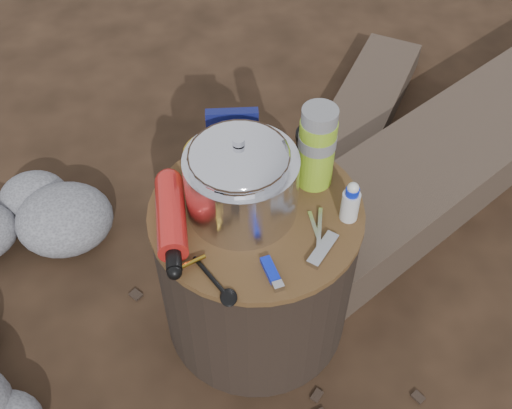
{
  "coord_description": "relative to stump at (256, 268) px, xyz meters",
  "views": [
    {
      "loc": [
        -0.11,
        -0.92,
        1.54
      ],
      "look_at": [
        0.0,
        0.0,
        0.48
      ],
      "focal_mm": 43.15,
      "sensor_mm": 36.0,
      "label": 1
    }
  ],
  "objects": [
    {
      "name": "travel_mug",
      "position": [
        0.15,
        0.11,
        0.29
      ],
      "size": [
        0.08,
        0.08,
        0.12
      ],
      "primitive_type": "cylinder",
      "color": "black",
      "rests_on": "stump"
    },
    {
      "name": "rock_ring",
      "position": [
        -0.7,
        0.11,
        -0.14
      ],
      "size": [
        0.42,
        0.93,
        0.18
      ],
      "primitive_type": null,
      "color": "slate",
      "rests_on": "ground"
    },
    {
      "name": "pot_grabber",
      "position": [
        0.13,
        -0.08,
        0.24
      ],
      "size": [
        0.04,
        0.12,
        0.01
      ],
      "primitive_type": null,
      "rotation": [
        0.0,
        0.0,
        -0.08
      ],
      "color": "#B2B3B8",
      "rests_on": "stump"
    },
    {
      "name": "stump",
      "position": [
        0.0,
        0.0,
        0.0
      ],
      "size": [
        0.5,
        0.5,
        0.46
      ],
      "primitive_type": "cylinder",
      "color": "black",
      "rests_on": "ground"
    },
    {
      "name": "foil_windscreen",
      "position": [
        -0.03,
        0.01,
        0.31
      ],
      "size": [
        0.25,
        0.25,
        0.16
      ],
      "primitive_type": "cylinder",
      "color": "silver",
      "rests_on": "stump"
    },
    {
      "name": "lighter",
      "position": [
        0.01,
        -0.18,
        0.24
      ],
      "size": [
        0.04,
        0.09,
        0.02
      ],
      "primitive_type": "cube",
      "rotation": [
        0.0,
        0.0,
        0.24
      ],
      "color": "#0B20BA",
      "rests_on": "stump"
    },
    {
      "name": "multitool",
      "position": [
        0.13,
        -0.14,
        0.24
      ],
      "size": [
        0.09,
        0.1,
        0.01
      ],
      "primitive_type": "cube",
      "rotation": [
        0.0,
        0.0,
        -0.68
      ],
      "color": "#B2B3B8",
      "rests_on": "stump"
    },
    {
      "name": "food_pouch",
      "position": [
        -0.04,
        0.16,
        0.31
      ],
      "size": [
        0.12,
        0.04,
        0.16
      ],
      "primitive_type": "cube",
      "rotation": [
        0.0,
        0.0,
        -0.07
      ],
      "color": "#0E134F",
      "rests_on": "stump"
    },
    {
      "name": "fuel_bottle",
      "position": [
        -0.19,
        -0.02,
        0.26
      ],
      "size": [
        0.07,
        0.28,
        0.07
      ],
      "primitive_type": null,
      "rotation": [
        0.0,
        0.0,
        0.02
      ],
      "color": "red",
      "rests_on": "stump"
    },
    {
      "name": "thermos",
      "position": [
        0.15,
        0.08,
        0.34
      ],
      "size": [
        0.09,
        0.09,
        0.21
      ],
      "primitive_type": "cylinder",
      "color": "#84B122",
      "rests_on": "stump"
    },
    {
      "name": "ground",
      "position": [
        0.0,
        0.0,
        -0.23
      ],
      "size": [
        60.0,
        60.0,
        0.0
      ],
      "primitive_type": "plane",
      "color": "black",
      "rests_on": "ground"
    },
    {
      "name": "camping_pot",
      "position": [
        -0.04,
        0.0,
        0.34
      ],
      "size": [
        0.21,
        0.21,
        0.21
      ],
      "primitive_type": "cylinder",
      "color": "silver",
      "rests_on": "stump"
    },
    {
      "name": "log_main",
      "position": [
        0.97,
        0.64,
        -0.14
      ],
      "size": [
        1.99,
        1.48,
        0.18
      ],
      "primitive_type": "cube",
      "rotation": [
        0.0,
        0.0,
        -0.99
      ],
      "color": "#3E3126",
      "rests_on": "ground"
    },
    {
      "name": "squeeze_bottle",
      "position": [
        0.21,
        -0.05,
        0.28
      ],
      "size": [
        0.04,
        0.04,
        0.1
      ],
      "primitive_type": "cylinder",
      "color": "silver",
      "rests_on": "stump"
    },
    {
      "name": "log_small",
      "position": [
        0.42,
        0.67,
        -0.18
      ],
      "size": [
        0.78,
        1.1,
        0.1
      ],
      "primitive_type": "cube",
      "rotation": [
        0.0,
        0.0,
        -0.54
      ],
      "color": "#3E3126",
      "rests_on": "ground"
    },
    {
      "name": "stuff_sack",
      "position": [
        -0.09,
        0.16,
        0.28
      ],
      "size": [
        0.13,
        0.11,
        0.09
      ],
      "primitive_type": "ellipsoid",
      "color": "gold",
      "rests_on": "stump"
    },
    {
      "name": "spork",
      "position": [
        -0.12,
        -0.18,
        0.24
      ],
      "size": [
        0.1,
        0.14,
        0.01
      ],
      "primitive_type": null,
      "rotation": [
        0.0,
        0.0,
        0.53
      ],
      "color": "black",
      "rests_on": "stump"
    }
  ]
}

